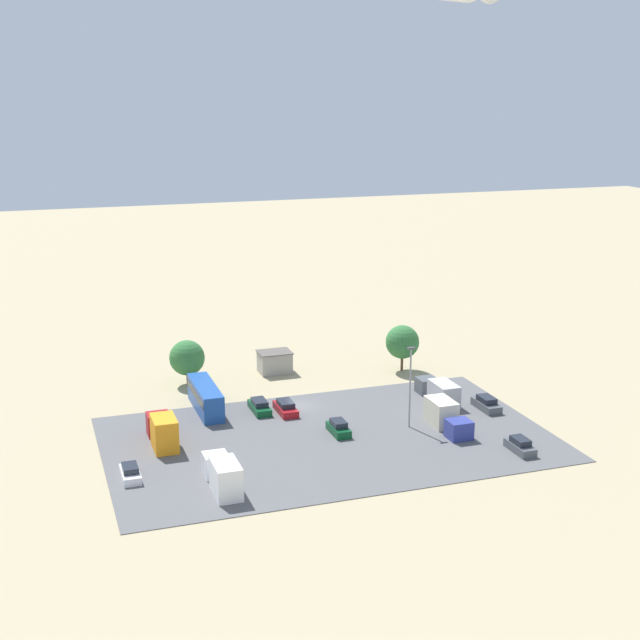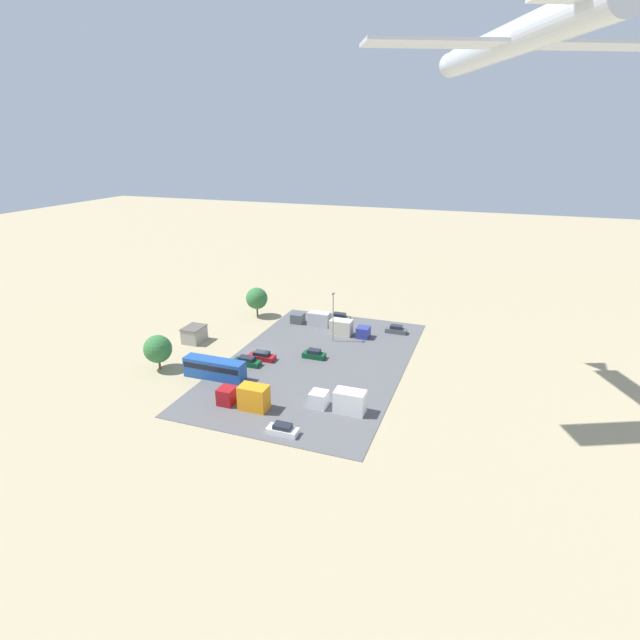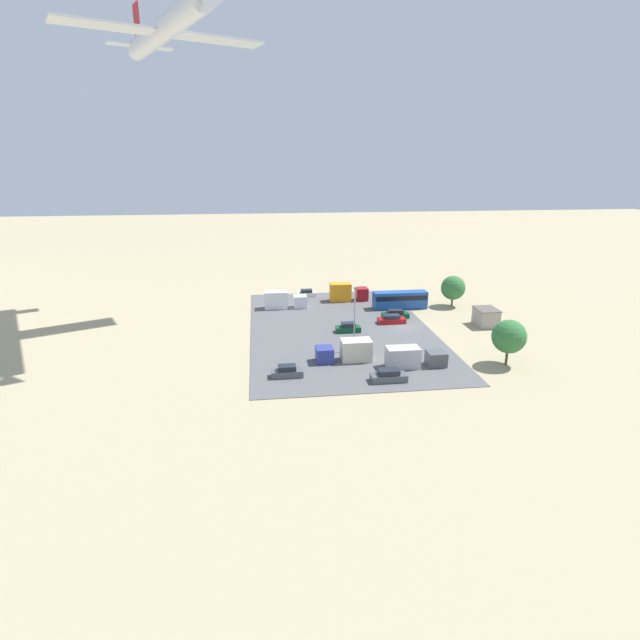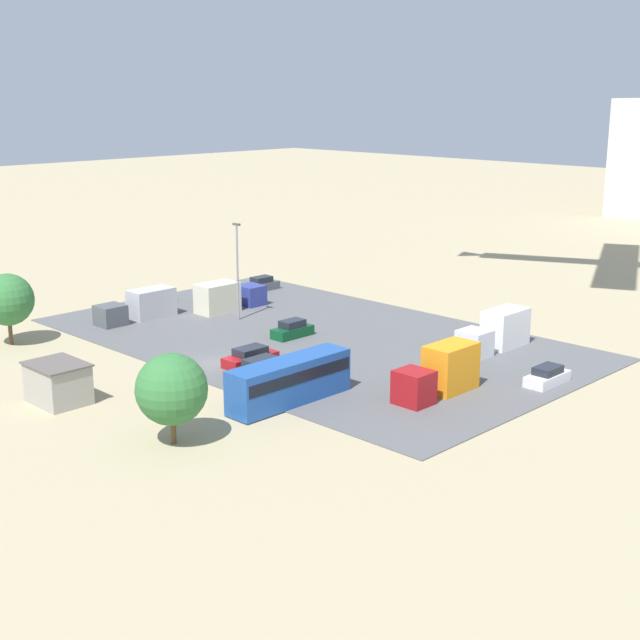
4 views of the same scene
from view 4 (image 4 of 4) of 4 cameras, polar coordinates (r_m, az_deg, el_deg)
ground_plane at (r=74.23m, az=-6.50°, el=-2.83°), size 400.00×400.00×0.00m
parking_lot_surface at (r=81.23m, az=-0.48°, el=-1.18°), size 48.84×29.75×0.08m
shed_building at (r=67.18m, az=-16.42°, el=-3.88°), size 4.48×3.50×2.99m
bus at (r=64.28m, az=-1.96°, el=-3.82°), size 2.49×10.25×3.21m
parked_car_0 at (r=70.73m, az=14.35°, el=-3.52°), size 1.77×4.16×1.41m
parked_car_1 at (r=95.31m, az=-10.69°, el=1.37°), size 1.86×4.59×1.60m
parked_car_2 at (r=81.45m, az=-1.78°, el=-0.63°), size 1.72×4.01×1.59m
parked_car_3 at (r=100.66m, az=-3.75°, el=2.28°), size 1.71×4.12×1.56m
parked_car_4 at (r=70.49m, az=-3.83°, el=-3.12°), size 1.86×4.76×1.49m
parked_car_5 at (r=73.43m, az=-4.47°, el=-2.40°), size 1.95×4.73×1.49m
parked_truck_0 at (r=91.68m, az=-5.97°, el=1.48°), size 2.58×7.76×3.00m
parked_truck_1 at (r=78.98m, az=11.24°, el=-0.76°), size 2.44×8.02×3.29m
parked_truck_2 at (r=66.64m, az=7.72°, el=-3.36°), size 2.50×7.56×3.57m
parked_truck_3 at (r=89.37m, az=-11.43°, el=0.87°), size 2.44×8.22×2.82m
tree_near_shed at (r=57.22m, az=-9.48°, el=-4.40°), size 4.63×4.63×5.99m
tree_apron_mid at (r=83.12m, az=-19.37°, el=1.23°), size 4.62×4.62×6.42m
light_pole_lot_centre at (r=86.94m, az=-5.31°, el=3.36°), size 0.90×0.28×9.53m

